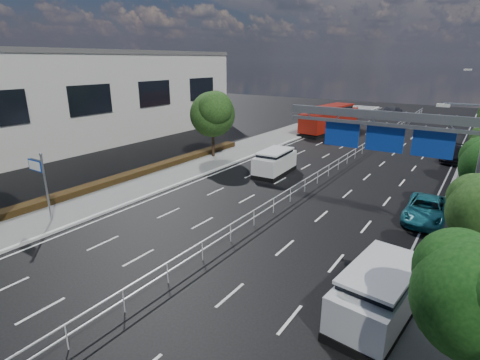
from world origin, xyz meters
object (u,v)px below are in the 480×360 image
Objects in this scene: pedestrian_a at (475,179)px; white_minivan at (275,162)px; pedestrian_b at (476,173)px; parked_car_dark at (454,154)px; near_car_silver at (381,129)px; overhead_gantry at (399,135)px; silver_minivan at (380,293)px; near_car_dark at (392,112)px; toilet_sign at (40,175)px; parked_car_teal at (426,209)px; red_bus at (330,118)px.

white_minivan is at bearing -20.49° from pedestrian_a.
parked_car_dark is at bearing -59.84° from pedestrian_b.
near_car_silver reaches higher than parked_car_dark.
overhead_gantry is at bearing 35.07° from pedestrian_a.
silver_minivan is at bearing 48.51° from pedestrian_a.
toilet_sign is at bearing 89.85° from near_car_dark.
silver_minivan is 28.00m from parked_car_dark.
parked_car_dark is at bearing 88.28° from parked_car_teal.
toilet_sign is 38.10m from red_bus.
near_car_silver is 21.24m from pedestrian_b.
near_car_dark is 30.34m from parked_car_dark.
near_car_silver is (6.38, 1.89, -1.06)m from red_bus.
overhead_gantry reaches higher than parked_car_teal.
white_minivan is 1.07× the size of near_car_silver.
parked_car_dark is at bearing 85.65° from overhead_gantry.
parked_car_teal is at bearing 38.44° from pedestrian_a.
silver_minivan is (1.56, -8.05, -4.54)m from overhead_gantry.
white_minivan reaches higher than pedestrian_b.
near_car_dark is (-2.58, 18.07, 0.05)m from near_car_silver.
toilet_sign is at bearing -168.13° from silver_minivan.
red_bus is 25.28m from pedestrian_a.
white_minivan is 0.41× the size of red_bus.
toilet_sign is 17.93m from white_minivan.
red_bus is at bearing 117.06° from overhead_gantry.
parked_car_dark is at bearing 134.64° from near_car_silver.
white_minivan is 15.08m from pedestrian_a.
silver_minivan is at bearing -79.04° from overhead_gantry.
overhead_gantry is at bearing 105.73° from near_car_silver.
overhead_gantry reaches higher than red_bus.
red_bus reaches higher than silver_minivan.
pedestrian_a reaches higher than parked_car_teal.
white_minivan is 15.55m from pedestrian_b.
toilet_sign is 20.52m from overhead_gantry.
toilet_sign is 29.49m from pedestrian_a.
toilet_sign is 35.69m from parked_car_dark.
red_bus is 20.35m from near_car_dark.
parked_car_teal is (0.00, 11.01, -0.37)m from silver_minivan.
parked_car_dark is 10.09m from pedestrian_a.
near_car_dark is (0.45, 41.41, -0.20)m from white_minivan.
near_car_dark is 2.64× the size of pedestrian_a.
near_car_silver is at bearing 109.94° from silver_minivan.
parked_car_dark is (15.76, -7.92, -1.16)m from red_bus.
red_bus is at bearing -26.48° from pedestrian_b.
overhead_gantry reaches higher than pedestrian_b.
red_bus is (-3.35, 21.45, 0.81)m from white_minivan.
pedestrian_b reaches higher than pedestrian_a.
pedestrian_a is 1.81m from pedestrian_b.
red_bus is 39.25m from silver_minivan.
toilet_sign is 2.22× the size of pedestrian_b.
silver_minivan is (19.25, 2.00, -1.88)m from toilet_sign.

